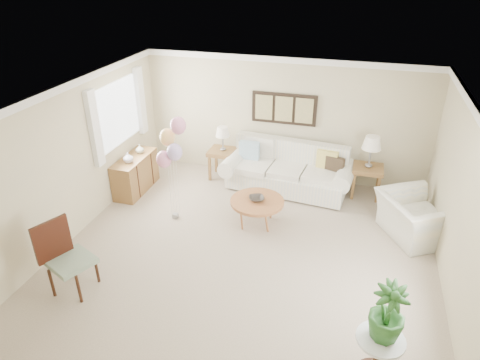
% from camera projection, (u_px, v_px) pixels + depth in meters
% --- Properties ---
extents(ground_plane, '(6.00, 6.00, 0.00)m').
position_uv_depth(ground_plane, '(245.00, 255.00, 7.01)').
color(ground_plane, tan).
extents(room_shell, '(6.04, 6.04, 2.60)m').
position_uv_depth(room_shell, '(240.00, 162.00, 6.35)').
color(room_shell, beige).
rests_on(room_shell, ground).
extents(wall_art_triptych, '(1.35, 0.06, 0.65)m').
position_uv_depth(wall_art_triptych, '(284.00, 109.00, 8.80)').
color(wall_art_triptych, black).
rests_on(wall_art_triptych, ground).
extents(sofa, '(2.74, 1.22, 0.98)m').
position_uv_depth(sofa, '(288.00, 172.00, 8.84)').
color(sofa, beige).
rests_on(sofa, ground).
extents(end_table_left, '(0.60, 0.54, 0.65)m').
position_uv_depth(end_table_left, '(223.00, 155.00, 9.21)').
color(end_table_left, brown).
rests_on(end_table_left, ground).
extents(end_table_right, '(0.59, 0.54, 0.65)m').
position_uv_depth(end_table_right, '(368.00, 172.00, 8.49)').
color(end_table_right, brown).
rests_on(end_table_right, ground).
extents(lamp_left, '(0.30, 0.30, 0.53)m').
position_uv_depth(lamp_left, '(223.00, 132.00, 8.97)').
color(lamp_left, gray).
rests_on(lamp_left, end_table_left).
extents(lamp_right, '(0.37, 0.37, 0.65)m').
position_uv_depth(lamp_right, '(372.00, 144.00, 8.22)').
color(lamp_right, gray).
rests_on(lamp_right, end_table_right).
extents(coffee_table, '(0.97, 0.97, 0.49)m').
position_uv_depth(coffee_table, '(257.00, 202.00, 7.62)').
color(coffee_table, '#95653D').
rests_on(coffee_table, ground).
extents(decor_bowl, '(0.36, 0.36, 0.07)m').
position_uv_depth(decor_bowl, '(257.00, 199.00, 7.59)').
color(decor_bowl, '#2D2722').
rests_on(decor_bowl, coffee_table).
extents(armchair, '(1.46, 1.51, 0.75)m').
position_uv_depth(armchair, '(414.00, 218.00, 7.31)').
color(armchair, beige).
rests_on(armchair, ground).
extents(side_table, '(0.55, 0.55, 0.59)m').
position_uv_depth(side_table, '(379.00, 347.00, 4.81)').
color(side_table, silver).
rests_on(side_table, ground).
extents(potted_plant, '(0.52, 0.52, 0.72)m').
position_uv_depth(potted_plant, '(388.00, 313.00, 4.60)').
color(potted_plant, '#205320').
rests_on(potted_plant, side_table).
extents(accent_chair, '(0.74, 0.73, 1.13)m').
position_uv_depth(accent_chair, '(65.00, 255.00, 6.05)').
color(accent_chair, gray).
rests_on(accent_chair, ground).
extents(credenza, '(0.46, 1.20, 0.74)m').
position_uv_depth(credenza, '(136.00, 174.00, 8.78)').
color(credenza, brown).
rests_on(credenza, ground).
extents(vase_white, '(0.20, 0.20, 0.21)m').
position_uv_depth(vase_white, '(128.00, 158.00, 8.37)').
color(vase_white, '#B9B7C5').
rests_on(vase_white, credenza).
extents(vase_sage, '(0.22, 0.22, 0.18)m').
position_uv_depth(vase_sage, '(140.00, 149.00, 8.77)').
color(vase_sage, '#B4BDA3').
rests_on(vase_sage, credenza).
extents(balloon_cluster, '(0.52, 0.46, 1.97)m').
position_uv_depth(balloon_cluster, '(171.00, 144.00, 7.33)').
color(balloon_cluster, gray).
rests_on(balloon_cluster, ground).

